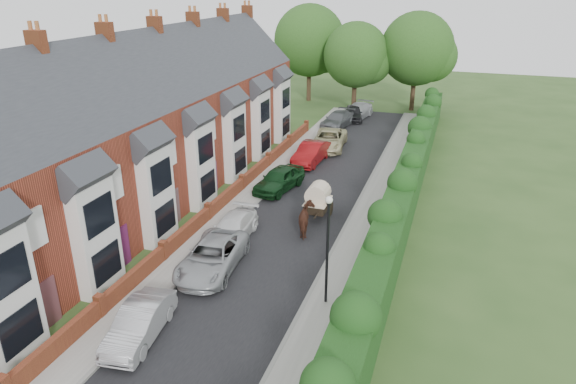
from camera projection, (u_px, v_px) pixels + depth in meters
name	position (u px, v px, depth m)	size (l,w,h in m)	color
ground	(216.00, 344.00, 20.17)	(140.00, 140.00, 0.00)	#2D4C1E
road	(292.00, 224.00, 29.93)	(6.00, 58.00, 0.02)	black
pavement_hedge_side	(361.00, 234.00, 28.70)	(2.20, 58.00, 0.12)	gray
pavement_house_side	(231.00, 215.00, 31.05)	(1.70, 58.00, 0.12)	gray
kerb_hedge_side	(343.00, 231.00, 29.01)	(0.18, 58.00, 0.13)	gray
kerb_house_side	(244.00, 216.00, 30.81)	(0.18, 58.00, 0.13)	gray
hedge	(396.00, 213.00, 27.57)	(2.10, 58.00, 2.85)	#173611
terrace_row	(121.00, 139.00, 30.40)	(9.05, 40.50, 11.50)	#983A26
garden_wall_row	(209.00, 213.00, 30.32)	(0.35, 40.35, 1.10)	brown
lamppost	(328.00, 237.00, 21.39)	(0.32, 0.32, 5.16)	black
tree_far_left	(359.00, 57.00, 53.79)	(7.14, 6.80, 9.29)	#332316
tree_far_right	(421.00, 51.00, 53.52)	(7.98, 7.60, 10.31)	#332316
tree_far_back	(313.00, 42.00, 57.83)	(8.40, 8.00, 10.82)	#332316
car_silver_a	(140.00, 323.00, 20.27)	(1.48, 4.23, 1.39)	#A6A5AA
car_silver_b	(212.00, 257.00, 25.03)	(2.44, 5.30, 1.47)	#9FA2A6
car_white	(232.00, 229.00, 28.01)	(1.83, 4.51, 1.31)	white
car_green	(279.00, 179.00, 34.55)	(1.87, 4.64, 1.58)	#0F3215
car_red	(311.00, 153.00, 39.66)	(1.69, 4.84, 1.59)	maroon
car_beige	(329.00, 140.00, 43.09)	(2.56, 5.55, 1.54)	#BEB689
car_grey	(338.00, 120.00, 49.31)	(2.04, 5.03, 1.46)	#515458
car_black	(354.00, 113.00, 51.82)	(1.73, 4.29, 1.46)	black
horse	(307.00, 220.00, 28.52)	(0.94, 2.06, 1.74)	#47261A
horse_cart	(318.00, 198.00, 30.31)	(1.40, 3.09, 2.23)	black
car_extra_far	(357.00, 111.00, 52.52)	(2.05, 5.05, 1.46)	#AAACB2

